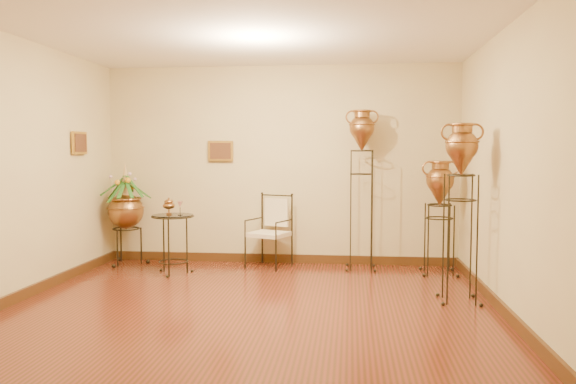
# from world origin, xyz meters

# --- Properties ---
(ground) EXTENTS (5.00, 5.00, 0.00)m
(ground) POSITION_xyz_m (0.00, 0.00, 0.00)
(ground) COLOR maroon
(ground) RESTS_ON ground
(room_shell) EXTENTS (5.02, 5.02, 2.81)m
(room_shell) POSITION_xyz_m (-0.01, 0.01, 1.73)
(room_shell) COLOR #CFC085
(room_shell) RESTS_ON ground
(amphora_tall) EXTENTS (0.55, 0.55, 2.17)m
(amphora_tall) POSITION_xyz_m (1.15, 2.15, 1.11)
(amphora_tall) COLOR #2C2516
(amphora_tall) RESTS_ON ground
(amphora_mid) EXTENTS (0.52, 0.52, 1.91)m
(amphora_mid) POSITION_xyz_m (2.15, 0.59, 0.96)
(amphora_mid) COLOR #2C2516
(amphora_mid) RESTS_ON ground
(amphora_short) EXTENTS (0.55, 0.55, 1.50)m
(amphora_short) POSITION_xyz_m (2.15, 1.97, 0.75)
(amphora_short) COLOR #2C2516
(amphora_short) RESTS_ON ground
(planter_urn) EXTENTS (0.94, 0.94, 1.46)m
(planter_urn) POSITION_xyz_m (-2.15, 2.15, 0.82)
(planter_urn) COLOR #2C2516
(planter_urn) RESTS_ON ground
(armchair) EXTENTS (0.71, 0.69, 1.00)m
(armchair) POSITION_xyz_m (-0.11, 2.15, 0.50)
(armchair) COLOR #2C2516
(armchair) RESTS_ON ground
(side_table) EXTENTS (0.60, 0.60, 0.98)m
(side_table) POSITION_xyz_m (-1.29, 1.58, 0.40)
(side_table) COLOR #2C2516
(side_table) RESTS_ON ground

